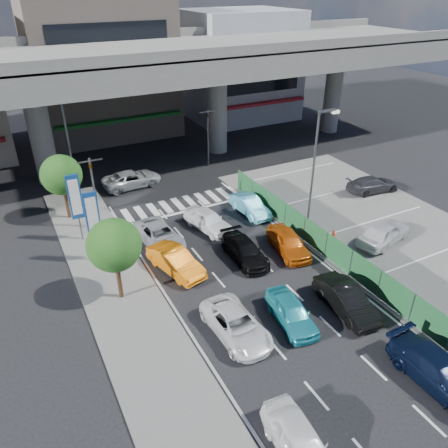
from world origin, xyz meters
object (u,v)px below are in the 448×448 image
sedan_white_mid_left (236,325)px  traffic_light_right (208,124)px  taxi_orange_left (176,261)px  taxi_orange_right (289,242)px  minivan_navy_back (440,372)px  crossing_wagon_silver (132,179)px  traffic_cone (334,233)px  wagon_silver_front_left (159,235)px  signboard_near (93,218)px  sedan_white_front_mid (208,220)px  traffic_light_left (92,176)px  kei_truck_front_right (250,206)px  street_lamp_left (70,138)px  hatch_black_mid_right (346,299)px  taxi_teal_mid (292,312)px  tree_far (61,175)px  signboard_far (75,199)px  parked_sedan_white (384,232)px  van_white_back_left (301,444)px  street_lamp_right (316,159)px  parked_sedan_dgrey (373,184)px  tree_near (114,245)px  sedan_black_mid (245,251)px

sedan_white_mid_left → traffic_light_right: bearing=65.8°
taxi_orange_left → taxi_orange_right: (7.07, -1.36, 0.00)m
minivan_navy_back → crossing_wagon_silver: (-5.46, 25.64, -0.02)m
traffic_cone → wagon_silver_front_left: bearing=156.0°
signboard_near → sedan_white_front_mid: (7.62, 0.54, -2.37)m
traffic_light_left → kei_truck_front_right: bearing=-15.6°
sedan_white_mid_left → taxi_orange_left: bearing=93.5°
sedan_white_mid_left → taxi_orange_left: size_ratio=1.06×
street_lamp_left → hatch_black_mid_right: bearing=-65.2°
taxi_teal_mid → signboard_near: bearing=134.6°
hatch_black_mid_right → sedan_white_front_mid: 11.22m
tree_far → hatch_black_mid_right: (10.88, -16.87, -2.70)m
signboard_far → sedan_white_mid_left: size_ratio=1.06×
signboard_far → hatch_black_mid_right: bearing=-51.4°
street_lamp_left → parked_sedan_white: (16.04, -16.41, -3.96)m
street_lamp_left → hatch_black_mid_right: street_lamp_left is taller
traffic_light_right → parked_sedan_white: (4.22, -17.41, -3.13)m
taxi_teal_mid → van_white_back_left: bearing=-114.4°
van_white_back_left → crossing_wagon_silver: van_white_back_left is taller
sedan_white_front_mid → taxi_orange_right: bearing=-70.1°
taxi_teal_mid → wagon_silver_front_left: 10.61m
traffic_light_left → parked_sedan_white: 19.28m
parked_sedan_white → tree_far: bearing=39.5°
traffic_light_right → signboard_near: 16.83m
street_lamp_right → sedan_white_mid_left: (-10.01, -7.30, -4.15)m
street_lamp_right → taxi_teal_mid: size_ratio=2.11×
tree_far → sedan_white_front_mid: size_ratio=1.19×
tree_far → kei_truck_front_right: (11.90, -5.37, -2.74)m
traffic_light_left → wagon_silver_front_left: (2.98, -3.73, -3.30)m
wagon_silver_front_left → traffic_light_left: bearing=123.4°
sedan_white_mid_left → parked_sedan_dgrey: parked_sedan_dgrey is taller
signboard_near → wagon_silver_front_left: (3.98, 0.27, -2.43)m
crossing_wagon_silver → signboard_near: bearing=148.6°
parked_sedan_dgrey → taxi_teal_mid: bearing=131.0°
minivan_navy_back → street_lamp_right: bearing=73.3°
tree_far → parked_sedan_dgrey: bearing=-16.8°
street_lamp_left → tree_far: 4.04m
sedan_white_front_mid → parked_sedan_white: (9.30, -6.94, 0.12)m
traffic_light_right → signboard_near: size_ratio=1.11×
tree_near → sedan_black_mid: bearing=1.1°
taxi_teal_mid → sedan_white_front_mid: 10.37m
sedan_white_mid_left → tree_far: bearing=105.6°
taxi_orange_right → minivan_navy_back: bearing=-81.9°
street_lamp_right → hatch_black_mid_right: bearing=-116.1°
traffic_light_right → street_lamp_left: size_ratio=0.65×
parked_sedan_dgrey → street_lamp_right: bearing=110.8°
sedan_white_mid_left → traffic_cone: 11.25m
traffic_light_right → hatch_black_mid_right: bearing=-96.5°
sedan_black_mid → tree_near: bearing=-176.4°
signboard_far → street_lamp_right: bearing=-18.7°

